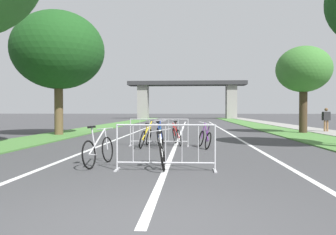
# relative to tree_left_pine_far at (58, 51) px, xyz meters

# --- Properties ---
(ground_plane) EXTENTS (300.00, 300.00, 0.00)m
(ground_plane) POSITION_rel_tree_left_pine_far_xyz_m (6.64, -13.86, -4.65)
(ground_plane) COLOR #3D3D3F
(grass_verge_left) EXTENTS (2.59, 64.31, 0.05)m
(grass_verge_left) POSITION_rel_tree_left_pine_far_xyz_m (0.06, 12.45, -4.62)
(grass_verge_left) COLOR #477A38
(grass_verge_left) RESTS_ON ground
(grass_verge_right) EXTENTS (2.59, 64.31, 0.05)m
(grass_verge_right) POSITION_rel_tree_left_pine_far_xyz_m (13.22, 12.45, -4.62)
(grass_verge_right) COLOR #477A38
(grass_verge_right) RESTS_ON ground
(sidewalk_path_right) EXTENTS (2.17, 64.31, 0.08)m
(sidewalk_path_right) POSITION_rel_tree_left_pine_far_xyz_m (15.60, 12.45, -4.61)
(sidewalk_path_right) COLOR gray
(sidewalk_path_right) RESTS_ON ground
(lane_stripe_center) EXTENTS (0.14, 37.20, 0.01)m
(lane_stripe_center) POSITION_rel_tree_left_pine_far_xyz_m (6.64, 4.74, -4.64)
(lane_stripe_center) COLOR silver
(lane_stripe_center) RESTS_ON ground
(lane_stripe_right_lane) EXTENTS (0.14, 37.20, 0.01)m
(lane_stripe_right_lane) POSITION_rel_tree_left_pine_far_xyz_m (9.54, 4.74, -4.64)
(lane_stripe_right_lane) COLOR silver
(lane_stripe_right_lane) RESTS_ON ground
(lane_stripe_left_lane) EXTENTS (0.14, 37.20, 0.01)m
(lane_stripe_left_lane) POSITION_rel_tree_left_pine_far_xyz_m (3.74, 4.74, -4.64)
(lane_stripe_left_lane) COLOR silver
(lane_stripe_left_lane) RESTS_ON ground
(overpass_bridge) EXTENTS (20.29, 3.60, 6.45)m
(overpass_bridge) POSITION_rel_tree_left_pine_far_xyz_m (6.64, 39.29, -0.12)
(overpass_bridge) COLOR #2D2D30
(overpass_bridge) RESTS_ON ground
(tree_left_pine_far) EXTENTS (4.98, 4.98, 6.78)m
(tree_left_pine_far) POSITION_rel_tree_left_pine_far_xyz_m (0.00, 0.00, 0.00)
(tree_left_pine_far) COLOR brown
(tree_left_pine_far) RESTS_ON ground
(tree_right_oak_mid) EXTENTS (3.21, 3.21, 5.20)m
(tree_right_oak_mid) POSITION_rel_tree_left_pine_far_xyz_m (13.95, 2.50, -0.86)
(tree_right_oak_mid) COLOR #3D2D1E
(tree_right_oak_mid) RESTS_ON ground
(crowd_barrier_nearest) EXTENTS (2.28, 0.47, 1.05)m
(crowd_barrier_nearest) POSITION_rel_tree_left_pine_far_xyz_m (6.65, -10.16, -4.13)
(crowd_barrier_nearest) COLOR #ADADB2
(crowd_barrier_nearest) RESTS_ON ground
(crowd_barrier_second) EXTENTS (2.27, 0.46, 1.05)m
(crowd_barrier_second) POSITION_rel_tree_left_pine_far_xyz_m (6.01, -5.05, -4.13)
(crowd_barrier_second) COLOR #ADADB2
(crowd_barrier_second) RESTS_ON ground
(bicycle_teal_0) EXTENTS (0.55, 1.75, 0.95)m
(bicycle_teal_0) POSITION_rel_tree_left_pine_far_xyz_m (6.06, -4.65, -4.27)
(bicycle_teal_0) COLOR black
(bicycle_teal_0) RESTS_ON ground
(bicycle_blue_1) EXTENTS (0.51, 1.76, 1.04)m
(bicycle_blue_1) POSITION_rel_tree_left_pine_far_xyz_m (6.08, -5.44, -4.25)
(bicycle_blue_1) COLOR black
(bicycle_blue_1) RESTS_ON ground
(bicycle_silver_2) EXTENTS (0.44, 1.72, 0.99)m
(bicycle_silver_2) POSITION_rel_tree_left_pine_far_xyz_m (4.95, -9.57, -4.26)
(bicycle_silver_2) COLOR black
(bicycle_silver_2) RESTS_ON ground
(bicycle_white_3) EXTENTS (0.55, 1.64, 0.91)m
(bicycle_white_3) POSITION_rel_tree_left_pine_far_xyz_m (6.54, -9.76, -4.28)
(bicycle_white_3) COLOR black
(bicycle_white_3) RESTS_ON ground
(bicycle_purple_4) EXTENTS (0.52, 1.58, 0.95)m
(bicycle_purple_4) POSITION_rel_tree_left_pine_far_xyz_m (7.73, -5.57, -4.29)
(bicycle_purple_4) COLOR black
(bicycle_purple_4) RESTS_ON ground
(bicycle_red_5) EXTENTS (0.69, 1.70, 0.96)m
(bicycle_red_5) POSITION_rel_tree_left_pine_far_xyz_m (6.67, -4.55, -4.27)
(bicycle_red_5) COLOR black
(bicycle_red_5) RESTS_ON ground
(bicycle_yellow_6) EXTENTS (0.58, 1.72, 1.01)m
(bicycle_yellow_6) POSITION_rel_tree_left_pine_far_xyz_m (5.56, -5.47, -4.27)
(bicycle_yellow_6) COLOR black
(bicycle_yellow_6) RESTS_ON ground
(pedestrian_waiting) EXTENTS (0.56, 0.28, 1.53)m
(pedestrian_waiting) POSITION_rel_tree_left_pine_far_xyz_m (15.63, 3.35, -3.71)
(pedestrian_waiting) COLOR olive
(pedestrian_waiting) RESTS_ON ground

